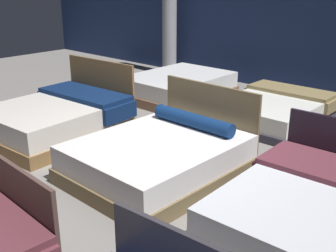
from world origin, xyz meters
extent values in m
cube|color=gray|center=(0.00, 0.00, -0.01)|extent=(18.00, 18.00, 0.02)
cube|color=navy|center=(0.00, 4.93, 1.75)|extent=(18.00, 0.06, 3.50)
cube|color=brown|center=(0.04, -1.85, 0.42)|extent=(1.41, 0.12, 0.83)
cube|color=brown|center=(-2.14, -0.04, 0.10)|extent=(1.73, 2.08, 0.20)
cube|color=silver|center=(-2.14, -0.04, 0.36)|extent=(1.66, 2.02, 0.32)
cube|color=brown|center=(-2.19, 0.96, 0.53)|extent=(1.53, 0.12, 1.06)
cube|color=#0E224B|center=(-2.17, 0.60, 0.55)|extent=(1.64, 0.75, 0.07)
cube|color=#0E224B|center=(-2.99, 0.55, 0.39)|extent=(0.11, 0.67, 0.25)
cube|color=#0E224B|center=(-1.36, 0.64, 0.39)|extent=(0.11, 0.67, 0.25)
cube|color=brown|center=(0.02, 0.02, 0.10)|extent=(1.70, 2.09, 0.20)
cube|color=white|center=(0.02, 0.02, 0.34)|extent=(1.64, 2.03, 0.29)
cube|color=brown|center=(0.04, 1.05, 0.50)|extent=(1.57, 0.07, 1.01)
cylinder|color=navy|center=(0.04, 0.69, 0.58)|extent=(1.24, 0.21, 0.19)
cube|color=black|center=(2.07, -0.03, 0.10)|extent=(1.66, 1.98, 0.20)
cube|color=silver|center=(2.07, -0.03, 0.36)|extent=(1.60, 1.92, 0.31)
cube|color=brown|center=(1.26, 0.55, 0.37)|extent=(0.08, 0.68, 0.29)
cube|color=brown|center=(-2.15, 2.92, 0.09)|extent=(1.59, 2.12, 0.18)
cube|color=silver|center=(-2.15, 2.92, 0.33)|extent=(1.53, 2.06, 0.30)
cube|color=#2F2B3A|center=(0.05, 2.86, 0.06)|extent=(1.53, 1.95, 0.13)
cube|color=white|center=(0.05, 2.86, 0.27)|extent=(1.47, 1.89, 0.27)
cube|color=olive|center=(0.05, 3.50, 0.43)|extent=(1.51, 0.61, 0.06)
cube|color=olive|center=(-0.72, 3.50, 0.30)|extent=(0.07, 0.60, 0.20)
cube|color=olive|center=(0.81, 3.50, 0.30)|extent=(0.07, 0.60, 0.20)
cylinder|color=#99999E|center=(-3.77, 4.45, 1.75)|extent=(0.35, 0.35, 3.50)
camera|label=1|loc=(3.31, -3.42, 2.39)|focal=44.98mm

